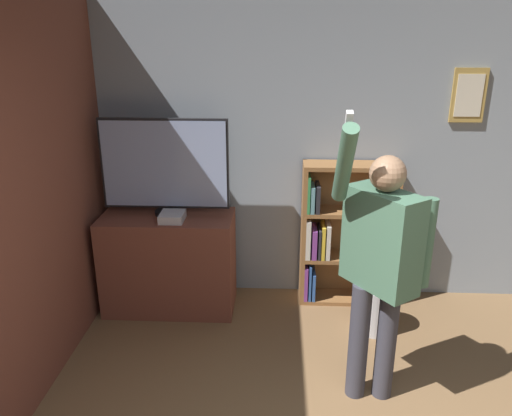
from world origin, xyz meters
TOP-DOWN VIEW (x-y plane):
  - wall_back at (0.00, 3.06)m, footprint 6.05×0.09m
  - wall_side_brick at (-2.05, 1.52)m, footprint 0.06×4.63m
  - tv_ledge at (-1.40, 2.68)m, footprint 1.12×0.53m
  - television at (-1.40, 2.73)m, footprint 1.06×0.22m
  - game_console at (-1.33, 2.57)m, footprint 0.19×0.22m
  - bookshelf at (0.08, 2.88)m, footprint 0.81×0.28m
  - person at (0.17, 1.59)m, footprint 0.63×0.58m
  - waste_bin at (0.35, 2.38)m, footprint 0.30×0.30m

SIDE VIEW (x-z plane):
  - waste_bin at x=0.35m, z-range 0.00..0.39m
  - tv_ledge at x=-1.40m, z-range 0.00..0.86m
  - bookshelf at x=0.08m, z-range -0.01..1.27m
  - game_console at x=-1.33m, z-range 0.86..0.93m
  - person at x=0.17m, z-range 0.04..1.99m
  - television at x=-1.40m, z-range 0.87..1.69m
  - wall_side_brick at x=-2.05m, z-range 0.00..2.70m
  - wall_back at x=0.00m, z-range 0.00..2.70m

